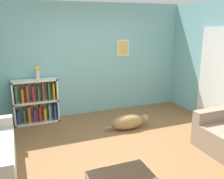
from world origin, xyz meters
name	(u,v)px	position (x,y,z in m)	size (l,w,h in m)	color
ground_plane	(121,156)	(0.00, 0.00, 0.00)	(14.00, 14.00, 0.00)	brown
wall_back	(83,60)	(0.00, 2.25, 1.30)	(5.60, 0.13, 2.60)	#7AB7BC
bookshelf	(36,102)	(-1.14, 2.04, 0.46)	(0.95, 0.30, 0.97)	silver
dog	(129,122)	(0.60, 0.95, 0.16)	(0.97, 0.29, 0.32)	#9E7A4C
vase	(37,72)	(-1.06, 2.03, 1.13)	(0.10, 0.10, 0.29)	silver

